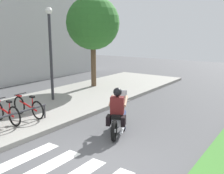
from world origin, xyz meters
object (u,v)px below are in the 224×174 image
(motorcycle, at_px, (118,118))
(rider, at_px, (118,107))
(street_lamp, at_px, (50,46))
(tree_near_rack, at_px, (93,23))
(bicycle_6, at_px, (28,107))
(bicycle_5, at_px, (6,113))

(motorcycle, xyz_separation_m, rider, (-0.07, -0.03, 0.36))
(street_lamp, relative_size, tree_near_rack, 0.82)
(motorcycle, relative_size, rider, 1.34)
(bicycle_6, bearing_deg, tree_near_rack, 15.42)
(rider, height_order, bicycle_5, rider)
(tree_near_rack, bearing_deg, bicycle_5, -166.58)
(rider, bearing_deg, street_lamp, 73.87)
(bicycle_5, bearing_deg, bicycle_6, 0.04)
(motorcycle, bearing_deg, rider, -157.46)
(bicycle_6, height_order, tree_near_rack, tree_near_rack)
(bicycle_6, distance_m, street_lamp, 3.09)
(bicycle_5, bearing_deg, tree_near_rack, 13.42)
(bicycle_6, distance_m, tree_near_rack, 6.39)
(motorcycle, xyz_separation_m, bicycle_6, (-0.96, 3.12, 0.05))
(rider, relative_size, bicycle_5, 0.89)
(motorcycle, height_order, bicycle_6, motorcycle)
(bicycle_5, relative_size, bicycle_6, 0.95)
(motorcycle, distance_m, rider, 0.37)
(bicycle_5, height_order, bicycle_6, bicycle_5)
(bicycle_5, relative_size, street_lamp, 0.40)
(motorcycle, bearing_deg, tree_near_rack, 45.86)
(street_lamp, distance_m, tree_near_rack, 3.51)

